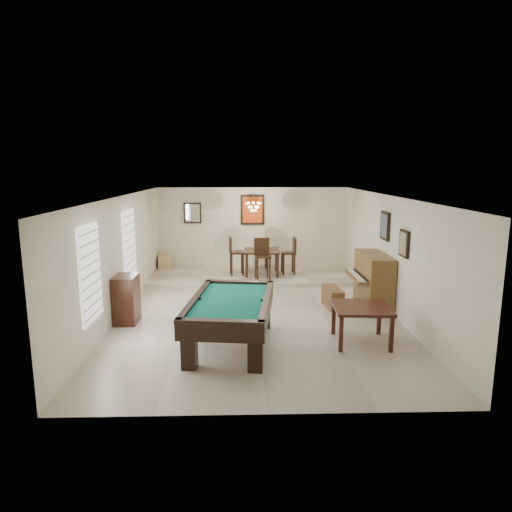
{
  "coord_description": "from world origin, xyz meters",
  "views": [
    {
      "loc": [
        -0.31,
        -10.02,
        3.21
      ],
      "look_at": [
        0.0,
        0.6,
        1.15
      ],
      "focal_mm": 32.0,
      "sensor_mm": 36.0,
      "label": 1
    }
  ],
  "objects_px": {
    "apothecary_chest": "(127,299)",
    "chandelier": "(253,203)",
    "dining_table": "(262,260)",
    "dining_chair_east": "(288,256)",
    "piano_bench": "(333,298)",
    "flower_vase": "(262,242)",
    "pool_table": "(231,323)",
    "dining_chair_south": "(263,259)",
    "dining_chair_west": "(237,256)",
    "corner_bench": "(165,261)",
    "dining_chair_north": "(261,253)",
    "square_table": "(361,325)",
    "upright_piano": "(367,281)"
  },
  "relations": [
    {
      "from": "upright_piano",
      "to": "corner_bench",
      "type": "xyz_separation_m",
      "value": [
        -5.3,
        3.88,
        -0.3
      ]
    },
    {
      "from": "dining_chair_east",
      "to": "chandelier",
      "type": "distance_m",
      "value": 1.85
    },
    {
      "from": "apothecary_chest",
      "to": "chandelier",
      "type": "height_order",
      "value": "chandelier"
    },
    {
      "from": "piano_bench",
      "to": "chandelier",
      "type": "relative_size",
      "value": 1.37
    },
    {
      "from": "square_table",
      "to": "dining_chair_north",
      "type": "relative_size",
      "value": 1.05
    },
    {
      "from": "piano_bench",
      "to": "dining_chair_south",
      "type": "distance_m",
      "value": 2.74
    },
    {
      "from": "upright_piano",
      "to": "chandelier",
      "type": "xyz_separation_m",
      "value": [
        -2.55,
        3.08,
        1.57
      ]
    },
    {
      "from": "pool_table",
      "to": "dining_chair_north",
      "type": "bearing_deg",
      "value": 89.04
    },
    {
      "from": "dining_chair_west",
      "to": "chandelier",
      "type": "relative_size",
      "value": 1.89
    },
    {
      "from": "square_table",
      "to": "upright_piano",
      "type": "xyz_separation_m",
      "value": [
        0.68,
        2.14,
        0.28
      ]
    },
    {
      "from": "upright_piano",
      "to": "dining_chair_east",
      "type": "xyz_separation_m",
      "value": [
        -1.53,
        3.02,
        0.03
      ]
    },
    {
      "from": "flower_vase",
      "to": "dining_chair_north",
      "type": "xyz_separation_m",
      "value": [
        0.02,
        0.76,
        -0.47
      ]
    },
    {
      "from": "dining_chair_north",
      "to": "square_table",
      "type": "bearing_deg",
      "value": 103.45
    },
    {
      "from": "dining_table",
      "to": "dining_chair_east",
      "type": "relative_size",
      "value": 0.93
    },
    {
      "from": "piano_bench",
      "to": "dining_chair_east",
      "type": "xyz_separation_m",
      "value": [
        -0.76,
        2.94,
        0.44
      ]
    },
    {
      "from": "dining_chair_east",
      "to": "dining_chair_north",
      "type": "bearing_deg",
      "value": -138.14
    },
    {
      "from": "square_table",
      "to": "dining_table",
      "type": "distance_m",
      "value": 5.39
    },
    {
      "from": "square_table",
      "to": "dining_chair_south",
      "type": "distance_m",
      "value": 4.73
    },
    {
      "from": "dining_chair_south",
      "to": "dining_chair_west",
      "type": "xyz_separation_m",
      "value": [
        -0.73,
        0.68,
        -0.01
      ]
    },
    {
      "from": "piano_bench",
      "to": "dining_chair_west",
      "type": "relative_size",
      "value": 0.72
    },
    {
      "from": "square_table",
      "to": "upright_piano",
      "type": "relative_size",
      "value": 0.67
    },
    {
      "from": "chandelier",
      "to": "flower_vase",
      "type": "bearing_deg",
      "value": -19.23
    },
    {
      "from": "corner_bench",
      "to": "piano_bench",
      "type": "bearing_deg",
      "value": -40.05
    },
    {
      "from": "pool_table",
      "to": "square_table",
      "type": "distance_m",
      "value": 2.41
    },
    {
      "from": "dining_table",
      "to": "chandelier",
      "type": "distance_m",
      "value": 1.68
    },
    {
      "from": "dining_chair_south",
      "to": "square_table",
      "type": "bearing_deg",
      "value": -76.93
    },
    {
      "from": "dining_chair_west",
      "to": "dining_table",
      "type": "bearing_deg",
      "value": -94.19
    },
    {
      "from": "dining_chair_east",
      "to": "chandelier",
      "type": "relative_size",
      "value": 1.81
    },
    {
      "from": "piano_bench",
      "to": "corner_bench",
      "type": "xyz_separation_m",
      "value": [
        -4.53,
        3.81,
        0.11
      ]
    },
    {
      "from": "piano_bench",
      "to": "dining_chair_east",
      "type": "distance_m",
      "value": 3.07
    },
    {
      "from": "dining_chair_south",
      "to": "pool_table",
      "type": "bearing_deg",
      "value": -106.98
    },
    {
      "from": "apothecary_chest",
      "to": "chandelier",
      "type": "distance_m",
      "value": 5.1
    },
    {
      "from": "piano_bench",
      "to": "dining_chair_south",
      "type": "relative_size",
      "value": 0.7
    },
    {
      "from": "dining_chair_south",
      "to": "chandelier",
      "type": "xyz_separation_m",
      "value": [
        -0.24,
        0.8,
        1.5
      ]
    },
    {
      "from": "flower_vase",
      "to": "dining_chair_north",
      "type": "height_order",
      "value": "flower_vase"
    },
    {
      "from": "dining_chair_west",
      "to": "corner_bench",
      "type": "relative_size",
      "value": 2.33
    },
    {
      "from": "piano_bench",
      "to": "flower_vase",
      "type": "bearing_deg",
      "value": 117.75
    },
    {
      "from": "corner_bench",
      "to": "dining_chair_south",
      "type": "bearing_deg",
      "value": -28.17
    },
    {
      "from": "piano_bench",
      "to": "dining_chair_west",
      "type": "xyz_separation_m",
      "value": [
        -2.27,
        2.89,
        0.46
      ]
    },
    {
      "from": "apothecary_chest",
      "to": "dining_table",
      "type": "xyz_separation_m",
      "value": [
        3.0,
        3.85,
        0.04
      ]
    },
    {
      "from": "pool_table",
      "to": "square_table",
      "type": "height_order",
      "value": "pool_table"
    },
    {
      "from": "apothecary_chest",
      "to": "dining_chair_east",
      "type": "relative_size",
      "value": 0.92
    },
    {
      "from": "dining_chair_south",
      "to": "dining_chair_west",
      "type": "relative_size",
      "value": 1.03
    },
    {
      "from": "flower_vase",
      "to": "dining_chair_south",
      "type": "distance_m",
      "value": 0.8
    },
    {
      "from": "chandelier",
      "to": "piano_bench",
      "type": "bearing_deg",
      "value": -59.36
    },
    {
      "from": "square_table",
      "to": "dining_table",
      "type": "bearing_deg",
      "value": 107.61
    },
    {
      "from": "pool_table",
      "to": "dining_chair_east",
      "type": "relative_size",
      "value": 2.37
    },
    {
      "from": "square_table",
      "to": "dining_chair_south",
      "type": "bearing_deg",
      "value": 110.3
    },
    {
      "from": "pool_table",
      "to": "corner_bench",
      "type": "relative_size",
      "value": 5.3
    },
    {
      "from": "apothecary_chest",
      "to": "chandelier",
      "type": "bearing_deg",
      "value": 54.99
    }
  ]
}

